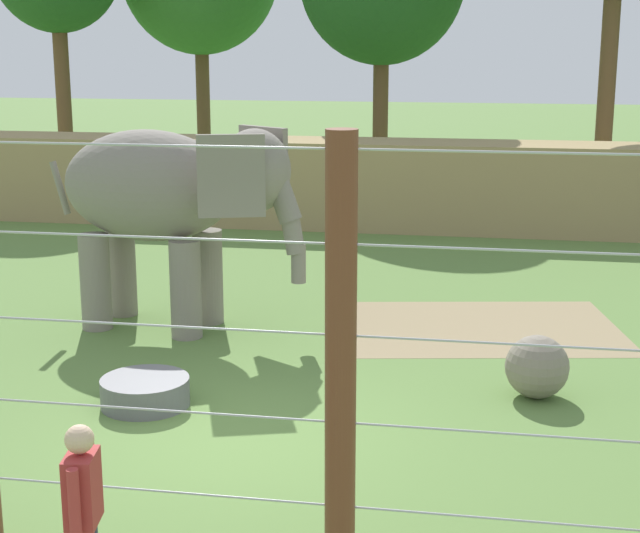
# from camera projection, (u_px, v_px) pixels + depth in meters

# --- Properties ---
(ground_plane) EXTENTS (120.00, 120.00, 0.00)m
(ground_plane) POSITION_uv_depth(u_px,v_px,m) (238.00, 436.00, 11.20)
(ground_plane) COLOR #5B7F3D
(dirt_patch) EXTENTS (4.93, 3.81, 0.01)m
(dirt_patch) POSITION_uv_depth(u_px,v_px,m) (476.00, 327.00, 15.40)
(dirt_patch) COLOR #937F5B
(dirt_patch) RESTS_ON ground
(embankment_wall) EXTENTS (36.00, 1.80, 2.07)m
(embankment_wall) POSITION_uv_depth(u_px,v_px,m) (374.00, 184.00, 23.38)
(embankment_wall) COLOR tan
(embankment_wall) RESTS_ON ground
(elephant) EXTENTS (4.25, 1.98, 3.16)m
(elephant) POSITION_uv_depth(u_px,v_px,m) (168.00, 196.00, 14.95)
(elephant) COLOR gray
(elephant) RESTS_ON ground
(enrichment_ball) EXTENTS (0.81, 0.81, 0.81)m
(enrichment_ball) POSITION_uv_depth(u_px,v_px,m) (537.00, 367.00, 12.33)
(enrichment_ball) COLOR gray
(enrichment_ball) RESTS_ON ground
(cable_fence) EXTENTS (9.33, 0.25, 3.78)m
(cable_fence) POSITION_uv_depth(u_px,v_px,m) (149.00, 355.00, 8.06)
(cable_fence) COLOR brown
(cable_fence) RESTS_ON ground
(zookeeper) EXTENTS (0.28, 0.58, 1.67)m
(zookeeper) POSITION_uv_depth(u_px,v_px,m) (84.00, 518.00, 7.36)
(zookeeper) COLOR #33384C
(zookeeper) RESTS_ON ground
(water_tub) EXTENTS (1.10, 1.10, 0.35)m
(water_tub) POSITION_uv_depth(u_px,v_px,m) (145.00, 391.00, 12.10)
(water_tub) COLOR slate
(water_tub) RESTS_ON ground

